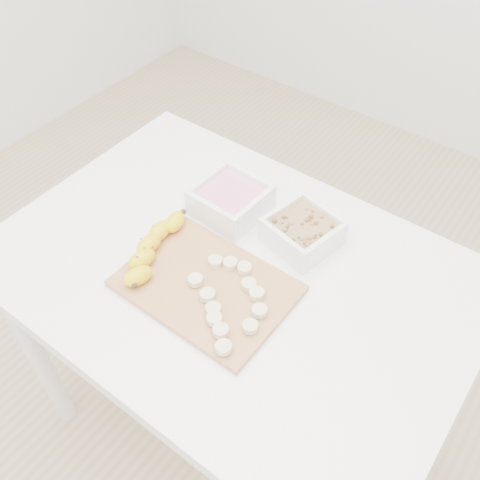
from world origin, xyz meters
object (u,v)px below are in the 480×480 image
Objects in this scene: table at (232,296)px; bowl_yogurt at (231,200)px; bowl_granola at (303,231)px; cutting_board at (206,286)px; banana at (153,248)px.

bowl_yogurt is (-0.11, 0.14, 0.13)m from table.
bowl_granola is (0.08, 0.15, 0.13)m from table.
bowl_yogurt is 0.23m from cutting_board.
bowl_granola is 0.24m from cutting_board.
cutting_board reaches higher than table.
table is 0.21m from banana.
banana is (-0.04, -0.21, -0.00)m from bowl_yogurt.
bowl_yogurt reaches higher than table.
cutting_board is at bearing -96.07° from table.
banana is at bearing -100.62° from bowl_yogurt.
bowl_yogurt is 0.72× the size of banana.
bowl_granola is at bearing 4.87° from bowl_yogurt.
banana is (-0.15, -0.08, 0.13)m from table.
table is at bearing -52.18° from bowl_yogurt.
bowl_yogurt is at bearing 115.10° from cutting_board.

